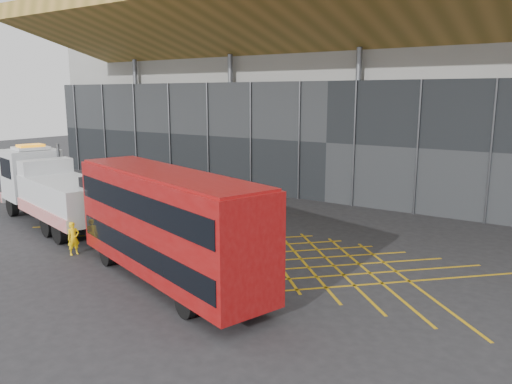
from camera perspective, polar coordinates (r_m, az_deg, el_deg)
The scene contains 6 objects.
ground_plane at distance 25.85m, azimuth -7.42°, elevation -5.04°, with size 120.00×120.00×0.00m, color #28282A.
road_markings at distance 23.94m, azimuth -1.62°, elevation -6.26°, with size 23.16×7.16×0.01m.
construction_building at distance 39.78m, azimuth 12.74°, elevation 13.50°, with size 55.00×23.97×18.00m.
recovery_truck at distance 29.76m, azimuth -22.19°, elevation 0.30°, with size 12.35×5.46×4.31m.
bus_towed at distance 19.17m, azimuth -10.15°, elevation -3.39°, with size 10.90×5.56×4.35m.
worker at distance 24.07m, azimuth -20.14°, elevation -5.00°, with size 0.55×0.36×1.51m, color yellow.
Camera 1 is at (16.50, -18.57, 7.17)m, focal length 35.00 mm.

